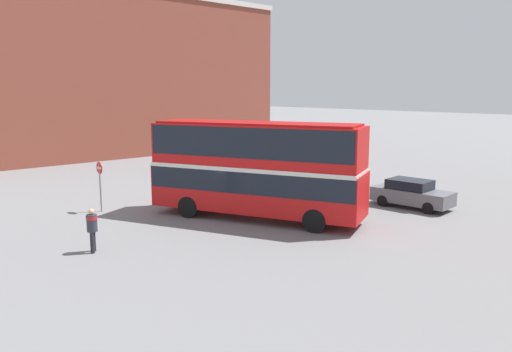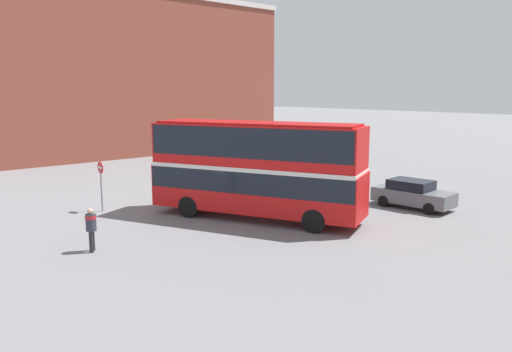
% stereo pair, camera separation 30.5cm
% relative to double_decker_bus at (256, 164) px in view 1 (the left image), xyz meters
% --- Properties ---
extents(ground_plane, '(240.00, 240.00, 0.00)m').
position_rel_double_decker_bus_xyz_m(ground_plane, '(-1.71, -0.60, -2.73)').
color(ground_plane, slate).
extents(building_row_left, '(11.54, 35.27, 15.54)m').
position_rel_double_decker_bus_xyz_m(building_row_left, '(-29.86, 6.63, 5.05)').
color(building_row_left, brown).
rests_on(building_row_left, ground_plane).
extents(double_decker_bus, '(10.69, 6.63, 4.76)m').
position_rel_double_decker_bus_xyz_m(double_decker_bus, '(0.00, 0.00, 0.00)').
color(double_decker_bus, red).
rests_on(double_decker_bus, ground_plane).
extents(pedestrian_foreground, '(0.60, 0.60, 1.75)m').
position_rel_double_decker_bus_xyz_m(pedestrian_foreground, '(-0.45, -8.21, -1.66)').
color(pedestrian_foreground, '#232328').
rests_on(pedestrian_foreground, ground_plane).
extents(parked_car_kerb_near, '(4.01, 2.03, 1.41)m').
position_rel_double_decker_bus_xyz_m(parked_car_kerb_near, '(-15.03, 5.94, -2.01)').
color(parked_car_kerb_near, black).
rests_on(parked_car_kerb_near, ground_plane).
extents(parked_car_kerb_far, '(4.31, 2.09, 1.51)m').
position_rel_double_decker_bus_xyz_m(parked_car_kerb_far, '(3.84, 7.88, -1.97)').
color(parked_car_kerb_far, slate).
rests_on(parked_car_kerb_far, ground_plane).
extents(no_entry_sign, '(0.63, 0.08, 2.63)m').
position_rel_double_decker_bus_xyz_m(no_entry_sign, '(-6.52, -5.03, -0.97)').
color(no_entry_sign, gray).
rests_on(no_entry_sign, ground_plane).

